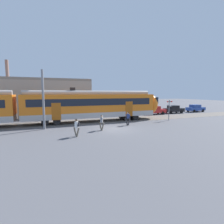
{
  "coord_description": "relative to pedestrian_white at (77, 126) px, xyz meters",
  "views": [
    {
      "loc": [
        -7.26,
        -17.92,
        4.02
      ],
      "look_at": [
        0.66,
        2.6,
        1.6
      ],
      "focal_mm": 28.0,
      "sensor_mm": 36.0,
      "label": 1
    }
  ],
  "objects": [
    {
      "name": "parked_car_blue",
      "position": [
        27.2,
        12.17,
        -0.21
      ],
      "size": [
        4.03,
        1.81,
        1.54
      ],
      "color": "#284799",
      "rests_on": "ground"
    },
    {
      "name": "background_building",
      "position": [
        -3.11,
        16.39,
        2.22
      ],
      "size": [
        16.32,
        5.0,
        9.2
      ],
      "color": "gray",
      "rests_on": "ground"
    },
    {
      "name": "pedestrian_navy",
      "position": [
        6.94,
        3.44,
        0.0
      ],
      "size": [
        0.6,
        0.62,
        1.67
      ],
      "color": "#28282D",
      "rests_on": "ground"
    },
    {
      "name": "parked_car_red",
      "position": [
        16.59,
        11.66,
        -0.21
      ],
      "size": [
        4.03,
        1.82,
        1.54
      ],
      "color": "#B22323",
      "rests_on": "ground"
    },
    {
      "name": "pedestrian_white",
      "position": [
        0.0,
        0.0,
        0.0
      ],
      "size": [
        0.58,
        0.65,
        1.67
      ],
      "color": "#6B6051",
      "rests_on": "ground"
    },
    {
      "name": "crossing_signal",
      "position": [
        14.23,
        4.74,
        1.02
      ],
      "size": [
        0.96,
        0.22,
        3.0
      ],
      "color": "gray",
      "rests_on": "ground"
    },
    {
      "name": "track_bed",
      "position": [
        -7.42,
        7.83,
        -0.98
      ],
      "size": [
        80.0,
        4.4,
        0.01
      ],
      "primitive_type": "cube",
      "color": "#605951",
      "rests_on": "ground"
    },
    {
      "name": "catenary_gantry",
      "position": [
        -2.78,
        7.83,
        3.32
      ],
      "size": [
        0.24,
        6.64,
        6.53
      ],
      "color": "gray",
      "rests_on": "ground"
    },
    {
      "name": "pedestrian_grey",
      "position": [
        2.96,
        1.76,
        -0.03
      ],
      "size": [
        0.54,
        0.66,
        1.67
      ],
      "color": "#6B6051",
      "rests_on": "ground"
    },
    {
      "name": "parked_car_black",
      "position": [
        21.25,
        11.94,
        -0.21
      ],
      "size": [
        4.09,
        1.94,
        1.54
      ],
      "color": "black",
      "rests_on": "ground"
    },
    {
      "name": "ground_plane",
      "position": [
        4.61,
        2.06,
        -0.99
      ],
      "size": [
        160.0,
        160.0,
        0.0
      ],
      "primitive_type": "plane",
      "color": "#515156"
    }
  ]
}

